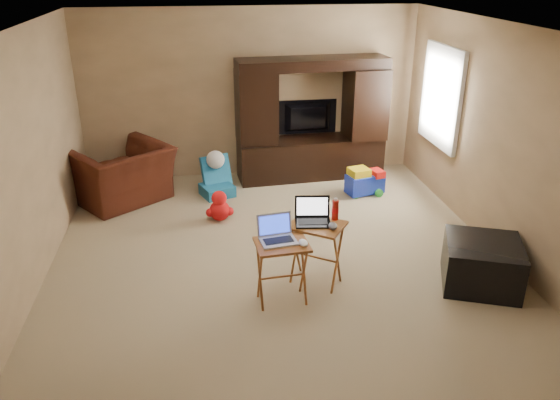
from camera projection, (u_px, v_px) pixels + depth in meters
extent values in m
plane|color=tan|center=(277.00, 257.00, 6.17)|extent=(5.50, 5.50, 0.00)
plane|color=silver|center=(277.00, 28.00, 5.16)|extent=(5.50, 5.50, 0.00)
plane|color=tan|center=(251.00, 94.00, 8.16)|extent=(5.00, 0.00, 5.00)
plane|color=tan|center=(345.00, 304.00, 3.18)|extent=(5.00, 0.00, 5.00)
plane|color=tan|center=(24.00, 165.00, 5.33)|extent=(0.00, 5.50, 5.50)
plane|color=tan|center=(501.00, 142.00, 6.01)|extent=(0.00, 5.50, 5.50)
plane|color=white|center=(442.00, 96.00, 7.35)|extent=(0.00, 1.20, 1.20)
cube|color=white|center=(441.00, 97.00, 7.34)|extent=(0.06, 1.14, 1.34)
cube|color=black|center=(311.00, 119.00, 8.14)|extent=(2.24, 0.70, 1.81)
imported|color=black|center=(308.00, 118.00, 8.35)|extent=(0.92, 0.15, 0.53)
imported|color=#4D1D10|center=(122.00, 175.00, 7.48)|extent=(1.58, 1.55, 0.77)
cube|color=black|center=(482.00, 264.00, 5.58)|extent=(0.96, 0.96, 0.48)
cube|color=#9C5325|center=(282.00, 273.00, 5.26)|extent=(0.52, 0.43, 0.64)
cube|color=#965124|center=(316.00, 254.00, 5.57)|extent=(0.66, 0.64, 0.67)
cube|color=#B6B7BB|center=(278.00, 231.00, 5.11)|extent=(0.37, 0.32, 0.24)
cube|color=black|center=(313.00, 213.00, 5.40)|extent=(0.39, 0.33, 0.24)
ellipsoid|color=white|center=(303.00, 243.00, 5.08)|extent=(0.10, 0.14, 0.05)
ellipsoid|color=#46464B|center=(333.00, 226.00, 5.34)|extent=(0.11, 0.15, 0.06)
cylinder|color=#B9140B|center=(335.00, 210.00, 5.50)|extent=(0.07, 0.07, 0.21)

